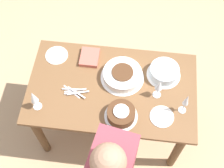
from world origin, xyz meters
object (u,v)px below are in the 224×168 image
(cake_back_decorated, at_px, (164,72))
(wine_glass_far, at_px, (186,101))
(wine_glass_extra, at_px, (34,97))
(wine_glass_near, at_px, (159,86))
(cake_center_white, at_px, (122,75))
(cake_front_chocolate, at_px, (121,114))

(cake_back_decorated, distance_m, wine_glass_far, 0.35)
(wine_glass_far, xyz_separation_m, wine_glass_extra, (-1.08, -0.10, -0.01))
(cake_back_decorated, distance_m, wine_glass_near, 0.22)
(wine_glass_near, bearing_deg, cake_center_white, 156.36)
(wine_glass_extra, bearing_deg, cake_front_chocolate, -0.69)
(wine_glass_near, height_order, wine_glass_far, wine_glass_far)
(wine_glass_near, xyz_separation_m, wine_glass_far, (0.19, -0.11, 0.01))
(cake_front_chocolate, bearing_deg, wine_glass_near, 40.01)
(cake_center_white, xyz_separation_m, wine_glass_far, (0.47, -0.23, 0.12))
(cake_center_white, distance_m, wine_glass_far, 0.54)
(cake_center_white, relative_size, cake_back_decorated, 1.28)
(cake_center_white, height_order, cake_back_decorated, same)
(cake_front_chocolate, xyz_separation_m, wine_glass_extra, (-0.63, 0.01, 0.10))
(cake_front_chocolate, relative_size, wine_glass_near, 1.21)
(cake_front_chocolate, bearing_deg, wine_glass_far, 13.18)
(cake_front_chocolate, xyz_separation_m, cake_back_decorated, (0.30, 0.40, -0.00))
(cake_front_chocolate, height_order, wine_glass_near, wine_glass_near)
(cake_center_white, relative_size, wine_glass_far, 1.49)
(cake_center_white, distance_m, cake_front_chocolate, 0.34)
(cake_center_white, bearing_deg, wine_glass_extra, -151.60)
(cake_center_white, height_order, cake_front_chocolate, cake_front_chocolate)
(wine_glass_near, bearing_deg, cake_front_chocolate, -139.99)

